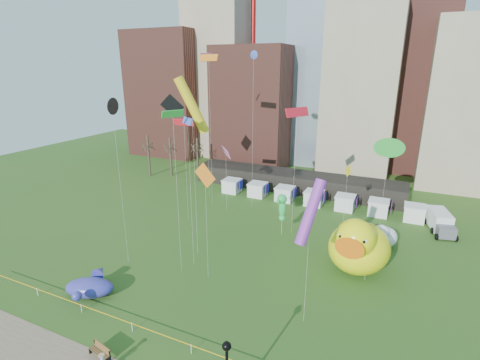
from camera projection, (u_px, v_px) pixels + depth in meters
The scene contains 28 objects.
ground at pixel (191, 353), 28.87m from camera, with size 160.00×160.00×0.00m, color #295A1C.
skyline at pixel (356, 68), 74.22m from camera, with size 101.00×23.00×68.00m.
pavilion at pixel (295, 182), 66.29m from camera, with size 38.00×6.00×3.20m, color black.
vendor_tents at pixel (314, 199), 59.24m from camera, with size 33.24×2.80×2.40m.
bare_trees at pixel (172, 156), 74.77m from camera, with size 8.44×6.44×8.50m.
caution_tape at pixel (191, 347), 28.66m from camera, with size 50.00×0.06×0.90m.
big_duck at pixel (358, 246), 39.38m from camera, with size 7.45×9.45×6.99m.
small_duck at pixel (383, 236), 45.37m from camera, with size 4.05×4.66×3.28m.
seahorse_green at pixel (282, 206), 47.83m from camera, with size 1.58×1.82×5.84m.
seahorse_purple at pixel (368, 255), 37.78m from camera, with size 1.29×1.51×4.40m.
whale_inflatable at pixel (90, 286), 35.97m from camera, with size 5.42×6.02×2.13m.
park_bench at pixel (101, 351), 28.36m from camera, with size 2.16×1.07×1.06m.
box_truck at pixel (440, 221), 49.89m from camera, with size 3.73×6.66×2.68m.
kite_0 at pixel (184, 123), 49.68m from camera, with size 3.06×0.70×14.97m.
kite_1 at pixel (226, 152), 54.72m from camera, with size 3.02×3.50×10.05m.
kite_2 at pixel (172, 107), 54.85m from camera, with size 2.80×2.35×17.92m.
kite_3 at pixel (173, 116), 35.19m from camera, with size 1.37×2.21×17.86m.
kite_4 at pixel (348, 173), 44.62m from camera, with size 0.96×1.43×10.43m.
kite_5 at pixel (188, 123), 36.91m from camera, with size 2.03×1.61×16.93m.
kite_6 at pixel (209, 59), 52.95m from camera, with size 3.29×0.93×23.54m.
kite_7 at pixel (311, 212), 29.32m from camera, with size 2.15×3.28×13.33m.
kite_8 at pixel (297, 113), 44.55m from camera, with size 2.22×3.50×17.04m.
kite_9 at pixel (206, 58), 55.89m from camera, with size 1.11×2.23×23.81m.
kite_10 at pixel (112, 107), 36.97m from camera, with size 0.75×1.72×18.87m.
kite_11 at pixel (389, 148), 48.08m from camera, with size 2.68×0.52×12.85m.
kite_12 at pixel (192, 105), 38.83m from camera, with size 3.78×2.56×21.02m.
kite_13 at pixel (253, 57), 51.58m from camera, with size 1.11×0.79×24.03m.
kite_14 at pixel (205, 177), 35.84m from camera, with size 2.59×0.40×12.89m.
Camera 1 is at (13.32, -19.48, 22.03)m, focal length 27.00 mm.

